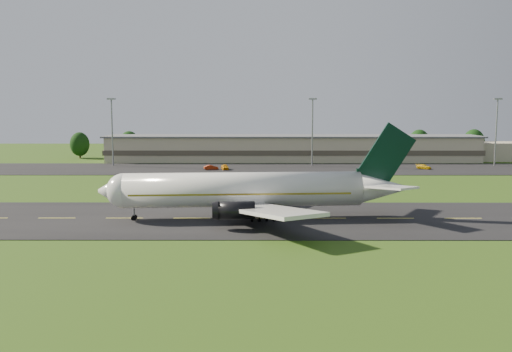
{
  "coord_description": "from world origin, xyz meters",
  "views": [
    {
      "loc": [
        -11.32,
        -90.85,
        18.4
      ],
      "look_at": [
        -11.63,
        8.0,
        6.0
      ],
      "focal_mm": 40.0,
      "sensor_mm": 36.0,
      "label": 1
    }
  ],
  "objects_px": {
    "airliner": "(248,190)",
    "service_vehicle_d": "(424,167)",
    "light_mast_centre": "(312,124)",
    "service_vehicle_c": "(384,166)",
    "terminal": "(312,149)",
    "service_vehicle_b": "(211,167)",
    "light_mast_west": "(112,124)",
    "service_vehicle_a": "(225,167)",
    "light_mast_east": "(496,124)"
  },
  "relations": [
    {
      "from": "airliner",
      "to": "service_vehicle_d",
      "type": "xyz_separation_m",
      "value": [
        49.1,
        71.42,
        -3.93
      ]
    },
    {
      "from": "light_mast_centre",
      "to": "service_vehicle_c",
      "type": "xyz_separation_m",
      "value": [
        20.31,
        -6.32,
        -11.91
      ]
    },
    {
      "from": "terminal",
      "to": "service_vehicle_b",
      "type": "relative_size",
      "value": 35.8
    },
    {
      "from": "light_mast_west",
      "to": "light_mast_centre",
      "type": "height_order",
      "value": "same"
    },
    {
      "from": "service_vehicle_a",
      "to": "service_vehicle_d",
      "type": "height_order",
      "value": "service_vehicle_a"
    },
    {
      "from": "light_mast_west",
      "to": "light_mast_east",
      "type": "bearing_deg",
      "value": 0.0
    },
    {
      "from": "airliner",
      "to": "service_vehicle_c",
      "type": "bearing_deg",
      "value": 58.48
    },
    {
      "from": "service_vehicle_a",
      "to": "service_vehicle_c",
      "type": "xyz_separation_m",
      "value": [
        45.97,
        4.06,
        -0.03
      ]
    },
    {
      "from": "light_mast_centre",
      "to": "service_vehicle_b",
      "type": "height_order",
      "value": "light_mast_centre"
    },
    {
      "from": "light_mast_west",
      "to": "airliner",
      "type": "bearing_deg",
      "value": -62.18
    },
    {
      "from": "airliner",
      "to": "light_mast_west",
      "type": "xyz_separation_m",
      "value": [
        -42.18,
        79.94,
        8.08
      ]
    },
    {
      "from": "terminal",
      "to": "light_mast_east",
      "type": "distance_m",
      "value": 56.67
    },
    {
      "from": "terminal",
      "to": "light_mast_centre",
      "type": "distance_m",
      "value": 18.45
    },
    {
      "from": "light_mast_east",
      "to": "service_vehicle_a",
      "type": "bearing_deg",
      "value": -172.67
    },
    {
      "from": "airliner",
      "to": "service_vehicle_b",
      "type": "bearing_deg",
      "value": 95.47
    },
    {
      "from": "light_mast_centre",
      "to": "service_vehicle_b",
      "type": "relative_size",
      "value": 5.02
    },
    {
      "from": "service_vehicle_c",
      "to": "airliner",
      "type": "bearing_deg",
      "value": -89.83
    },
    {
      "from": "terminal",
      "to": "light_mast_centre",
      "type": "relative_size",
      "value": 7.13
    },
    {
      "from": "service_vehicle_a",
      "to": "light_mast_centre",
      "type": "bearing_deg",
      "value": 9.71
    },
    {
      "from": "light_mast_east",
      "to": "service_vehicle_b",
      "type": "xyz_separation_m",
      "value": [
        -84.53,
        -10.8,
        -11.97
      ]
    },
    {
      "from": "service_vehicle_d",
      "to": "light_mast_centre",
      "type": "bearing_deg",
      "value": 120.18
    },
    {
      "from": "service_vehicle_d",
      "to": "light_mast_west",
      "type": "bearing_deg",
      "value": 130.08
    },
    {
      "from": "light_mast_east",
      "to": "service_vehicle_d",
      "type": "xyz_separation_m",
      "value": [
        -23.72,
        -8.51,
        -12.0
      ]
    },
    {
      "from": "service_vehicle_a",
      "to": "service_vehicle_d",
      "type": "distance_m",
      "value": 56.97
    },
    {
      "from": "light_mast_west",
      "to": "service_vehicle_c",
      "type": "bearing_deg",
      "value": -4.5
    },
    {
      "from": "light_mast_west",
      "to": "service_vehicle_d",
      "type": "xyz_separation_m",
      "value": [
        91.28,
        -8.51,
        -12.0
      ]
    },
    {
      "from": "service_vehicle_d",
      "to": "service_vehicle_a",
      "type": "bearing_deg",
      "value": 137.28
    },
    {
      "from": "service_vehicle_d",
      "to": "terminal",
      "type": "bearing_deg",
      "value": 95.83
    },
    {
      "from": "light_mast_east",
      "to": "service_vehicle_b",
      "type": "bearing_deg",
      "value": -172.72
    },
    {
      "from": "light_mast_west",
      "to": "service_vehicle_c",
      "type": "xyz_separation_m",
      "value": [
        80.31,
        -6.32,
        -11.91
      ]
    },
    {
      "from": "terminal",
      "to": "service_vehicle_a",
      "type": "relative_size",
      "value": 32.77
    },
    {
      "from": "airliner",
      "to": "light_mast_east",
      "type": "height_order",
      "value": "light_mast_east"
    },
    {
      "from": "airliner",
      "to": "light_mast_east",
      "type": "relative_size",
      "value": 2.52
    },
    {
      "from": "airliner",
      "to": "service_vehicle_c",
      "type": "height_order",
      "value": "airliner"
    },
    {
      "from": "light_mast_centre",
      "to": "light_mast_east",
      "type": "height_order",
      "value": "same"
    },
    {
      "from": "light_mast_west",
      "to": "service_vehicle_a",
      "type": "xyz_separation_m",
      "value": [
        34.34,
        -10.38,
        -11.88
      ]
    },
    {
      "from": "service_vehicle_a",
      "to": "service_vehicle_b",
      "type": "xyz_separation_m",
      "value": [
        -3.87,
        -0.42,
        -0.09
      ]
    },
    {
      "from": "light_mast_west",
      "to": "service_vehicle_b",
      "type": "height_order",
      "value": "light_mast_west"
    },
    {
      "from": "service_vehicle_a",
      "to": "airliner",
      "type": "bearing_deg",
      "value": -95.88
    },
    {
      "from": "terminal",
      "to": "service_vehicle_a",
      "type": "bearing_deg",
      "value": -135.53
    },
    {
      "from": "airliner",
      "to": "service_vehicle_a",
      "type": "distance_m",
      "value": 70.1
    },
    {
      "from": "terminal",
      "to": "service_vehicle_d",
      "type": "bearing_deg",
      "value": -39.57
    },
    {
      "from": "terminal",
      "to": "service_vehicle_c",
      "type": "xyz_separation_m",
      "value": [
        18.9,
        -22.5,
        -3.17
      ]
    },
    {
      "from": "airliner",
      "to": "light_mast_east",
      "type": "xyz_separation_m",
      "value": [
        72.82,
        79.94,
        8.08
      ]
    },
    {
      "from": "light_mast_west",
      "to": "service_vehicle_b",
      "type": "distance_m",
      "value": 34.47
    },
    {
      "from": "light_mast_centre",
      "to": "service_vehicle_c",
      "type": "height_order",
      "value": "light_mast_centre"
    },
    {
      "from": "light_mast_west",
      "to": "light_mast_centre",
      "type": "relative_size",
      "value": 1.0
    },
    {
      "from": "light_mast_west",
      "to": "service_vehicle_b",
      "type": "relative_size",
      "value": 5.02
    },
    {
      "from": "light_mast_east",
      "to": "terminal",
      "type": "bearing_deg",
      "value": 163.2
    },
    {
      "from": "light_mast_west",
      "to": "service_vehicle_c",
      "type": "relative_size",
      "value": 3.9
    }
  ]
}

